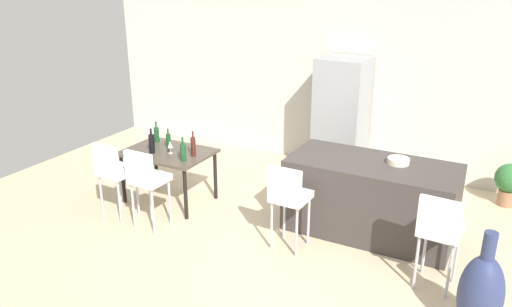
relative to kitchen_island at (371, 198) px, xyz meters
name	(u,v)px	position (x,y,z in m)	size (l,w,h in m)	color
ground_plane	(309,243)	(-0.54, -0.61, -0.46)	(10.00, 10.00, 0.00)	#C6B28E
back_wall	(380,81)	(-0.54, 2.09, 0.99)	(10.00, 0.12, 2.90)	beige
kitchen_island	(371,198)	(0.00, 0.00, 0.00)	(1.99, 0.95, 0.92)	#383330
bar_chair_left	(289,194)	(-0.71, -0.86, 0.24)	(0.41, 0.41, 1.05)	white
bar_chair_middle	(440,228)	(0.92, -0.86, 0.24)	(0.43, 0.43, 1.05)	white
dining_table	(168,156)	(-2.72, -0.44, 0.20)	(1.17, 0.83, 0.74)	#4C4238
dining_chair_near	(113,169)	(-2.98, -1.22, 0.24)	(0.42, 0.42, 1.05)	white
dining_chair_far	(146,177)	(-2.45, -1.22, 0.24)	(0.41, 0.41, 1.05)	white
wine_bottle_middle	(183,152)	(-2.31, -0.64, 0.40)	(0.08, 0.08, 0.32)	#194723
wine_bottle_corner	(157,134)	(-3.09, -0.20, 0.39)	(0.07, 0.07, 0.30)	#194723
wine_bottle_far	(193,146)	(-2.29, -0.43, 0.42)	(0.07, 0.07, 0.35)	#471E19
wine_bottle_inner	(152,143)	(-2.86, -0.59, 0.41)	(0.08, 0.08, 0.34)	black
wine_bottle_right	(168,141)	(-2.77, -0.34, 0.39)	(0.07, 0.07, 0.28)	#194723
wine_glass_left	(170,145)	(-2.63, -0.50, 0.40)	(0.07, 0.07, 0.17)	silver
refrigerator	(341,117)	(-0.98, 1.65, 0.46)	(0.72, 0.68, 1.84)	#939699
fruit_bowl	(398,161)	(0.27, 0.10, 0.50)	(0.26, 0.26, 0.07)	beige
floor_vase	(481,294)	(1.39, -1.35, -0.06)	(0.39, 0.39, 1.01)	navy
potted_plant	(509,181)	(1.47, 1.64, -0.11)	(0.40, 0.40, 0.60)	#996B4C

